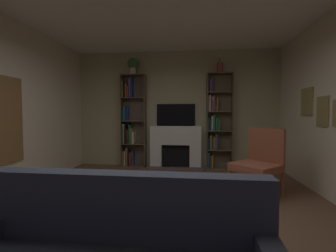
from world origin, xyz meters
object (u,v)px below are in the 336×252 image
object	(u,v)px
tv	(176,115)
bookshelf_left	(131,124)
vase_with_flowers	(220,67)
armchair	(259,161)
bookshelf_right	(216,123)
potted_plant	(133,65)
fireplace	(176,146)

from	to	relation	value
tv	bookshelf_left	bearing A→B (deg)	-176.54
bookshelf_left	vase_with_flowers	size ratio (longest dim) A/B	5.47
bookshelf_left	armchair	bearing A→B (deg)	-34.58
bookshelf_right	bookshelf_left	bearing A→B (deg)	179.93
bookshelf_right	armchair	world-z (taller)	bookshelf_right
tv	bookshelf_left	size ratio (longest dim) A/B	0.41
potted_plant	vase_with_flowers	distance (m)	2.09
armchair	tv	bearing A→B (deg)	128.74
tv	vase_with_flowers	bearing A→B (deg)	-6.50
fireplace	tv	bearing A→B (deg)	90.00
tv	bookshelf_right	world-z (taller)	bookshelf_right
tv	armchair	xyz separation A→B (m)	(1.50, -1.87, -0.75)
fireplace	potted_plant	xyz separation A→B (m)	(-1.04, -0.04, 1.98)
fireplace	armchair	bearing A→B (deg)	-50.06
tv	fireplace	bearing A→B (deg)	-90.00
bookshelf_right	armchair	distance (m)	1.95
tv	bookshelf_left	world-z (taller)	bookshelf_left
bookshelf_left	potted_plant	xyz separation A→B (m)	(0.07, -0.05, 1.44)
bookshelf_right	armchair	size ratio (longest dim) A/B	2.12
tv	bookshelf_right	size ratio (longest dim) A/B	0.41
bookshelf_left	bookshelf_right	world-z (taller)	same
fireplace	tv	xyz separation A→B (m)	(0.00, 0.08, 0.76)
bookshelf_right	vase_with_flowers	world-z (taller)	vase_with_flowers
tv	potted_plant	size ratio (longest dim) A/B	2.34
tv	vase_with_flowers	world-z (taller)	vase_with_flowers
fireplace	bookshelf_left	bearing A→B (deg)	179.45
bookshelf_right	fireplace	bearing A→B (deg)	-179.53
potted_plant	armchair	xyz separation A→B (m)	(2.54, -1.75, -1.97)
tv	vase_with_flowers	distance (m)	1.54
armchair	bookshelf_left	bearing A→B (deg)	145.42
vase_with_flowers	armchair	xyz separation A→B (m)	(0.45, -1.75, -1.87)
tv	armchair	bearing A→B (deg)	-51.26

